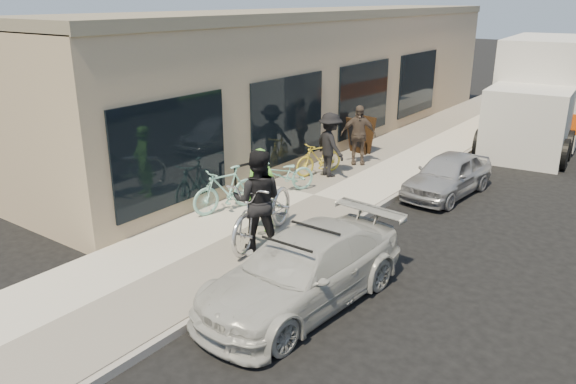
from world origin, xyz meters
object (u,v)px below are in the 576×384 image
Objects in this scene: woman_rider at (260,190)px; cruiser_bike_b at (282,175)px; cruiser_bike_a at (226,189)px; sedan_silver at (448,175)px; bystander_b at (358,135)px; bike_rack at (245,177)px; tandem_bike at (264,209)px; bystander_a at (330,145)px; sedan_white at (303,270)px; moving_truck at (542,97)px; cruiser_bike_c at (319,158)px; man_standing at (258,200)px; sandwich_board at (360,135)px.

woman_rider is 0.99× the size of cruiser_bike_b.
sedan_silver is at bearing 68.10° from cruiser_bike_a.
cruiser_bike_a is 0.99× the size of bystander_b.
bike_rack is at bearing 120.85° from woman_rider.
bystander_a is at bearing 93.05° from tandem_bike.
bike_rack is 0.20× the size of sedan_white.
cruiser_bike_c is at bearing -119.55° from moving_truck.
woman_rider is at bearing -109.42° from sedan_silver.
bystander_b is at bearing 80.26° from bike_rack.
bystander_a is (0.20, 1.82, 0.39)m from cruiser_bike_b.
bystander_a is at bearing 123.53° from sedan_white.
tandem_bike is 1.46× the size of woman_rider.
sedan_white is 2.49× the size of cruiser_bike_a.
man_standing is at bearing 155.90° from sedan_white.
tandem_bike is 5.78m from bystander_b.
sedan_white is at bearing -84.26° from sedan_silver.
cruiser_bike_c is (-1.49, 4.18, -0.19)m from tandem_bike.
bike_rack is at bearing 146.72° from sedan_white.
sedan_white is at bearing -20.40° from cruiser_bike_b.
cruiser_bike_c reaches higher than cruiser_bike_b.
sandwich_board is 0.65× the size of cruiser_bike_a.
sedan_silver is 1.59× the size of man_standing.
cruiser_bike_b reaches higher than bike_rack.
sedan_silver is 4.04m from cruiser_bike_b.
woman_rider is (-2.19, 1.67, 0.41)m from sedan_white.
sedan_silver is at bearing -46.46° from bystander_b.
tandem_bike is at bearing 131.98° from bystander_a.
tandem_bike is 1.46× the size of bystander_b.
cruiser_bike_b is 1.76m from cruiser_bike_c.
sedan_silver is 5.10m from woman_rider.
moving_truck is at bearing 93.90° from sedan_white.
tandem_bike is (-1.79, 1.28, 0.21)m from sedan_white.
tandem_bike reaches higher than sedan_white.
tandem_bike is 0.59m from woman_rider.
tandem_bike is 1.82m from cruiser_bike_a.
cruiser_bike_a is at bearing -74.71° from sandwich_board.
cruiser_bike_a is at bearing 108.72° from bystander_a.
sedan_white is 2.45× the size of bystander_b.
man_standing is (-1.55, -5.38, 0.59)m from sedan_silver.
bike_rack is at bearing -115.89° from moving_truck.
sandwich_board is 6.49m from woman_rider.
sandwich_board is 4.33m from cruiser_bike_b.
bystander_b reaches higher than sandwich_board.
man_standing is at bearing -73.40° from woman_rider.
cruiser_bike_c is at bearing -160.36° from sedan_silver.
sedan_silver is 7.14m from moving_truck.
bystander_b is (-0.78, 5.27, -0.00)m from woman_rider.
man_standing is 1.14× the size of bystander_a.
sandwich_board is at bearing 118.67° from sedan_white.
cruiser_bike_c is (-3.19, -0.84, 0.08)m from sedan_silver.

